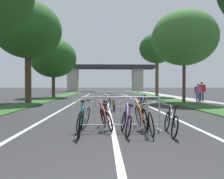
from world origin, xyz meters
The scene contains 26 objects.
grass_verge_left centered at (-5.95, 24.73, 0.03)m, with size 2.10×60.45×0.05m, color #2D5B26.
grass_verge_right centered at (5.95, 24.73, 0.03)m, with size 2.10×60.45×0.05m, color #2D5B26.
sidewalk_path_right centered at (7.87, 24.73, 0.04)m, with size 1.73×60.45×0.08m, color #9E9B93.
lane_stripe_center centered at (0.00, 17.49, 0.00)m, with size 0.14×34.97×0.01m, color silver.
lane_stripe_right_lane centered at (2.70, 17.49, 0.00)m, with size 0.14×34.97×0.01m, color silver.
lane_stripe_left_lane centered at (-2.70, 17.49, 0.00)m, with size 0.14×34.97×0.01m, color silver.
overpass_bridge centered at (0.00, 49.96, 4.38)m, with size 22.83×3.72×6.21m.
tree_left_cypress_far centered at (-6.29, 15.47, 5.75)m, with size 5.27×5.27×8.02m.
tree_left_pine_near centered at (-6.08, 23.28, 4.53)m, with size 5.24×5.24×6.77m.
tree_right_maple_mid centered at (6.15, 15.34, 5.21)m, with size 5.20×5.20×7.42m.
tree_right_pine_far centered at (6.09, 24.26, 5.84)m, with size 4.26×4.26×7.69m.
crowd_barrier_nearest centered at (0.23, 4.49, 0.52)m, with size 2.46×0.44×1.05m.
crowd_barrier_second centered at (0.42, 10.28, 0.52)m, with size 2.48×0.56×1.05m.
bicycle_silver_0 centered at (-0.21, 9.69, 0.37)m, with size 0.56×1.73×0.94m.
bicycle_teal_1 centered at (-0.92, 4.02, 0.38)m, with size 0.52×1.69×0.99m.
bicycle_purple_2 centered at (0.35, 3.97, 0.35)m, with size 0.48×1.57×0.92m.
bicycle_black_3 centered at (1.61, 3.89, 0.35)m, with size 0.52×1.60×0.86m.
bicycle_yellow_4 centered at (0.26, 9.92, 0.35)m, with size 0.45×1.58×0.91m.
bicycle_red_5 centered at (-0.22, 4.84, 0.34)m, with size 0.74×1.62×0.95m.
bicycle_orange_6 centered at (0.93, 4.92, 0.38)m, with size 0.49×1.68×1.00m.
bicycle_green_7 centered at (-0.11, 10.86, 0.37)m, with size 0.72×1.66×0.98m.
bicycle_white_8 centered at (-0.92, 4.85, 0.37)m, with size 0.47×1.74×0.97m.
bicycle_blue_9 centered at (1.82, 9.87, 0.38)m, with size 0.52×1.77×1.02m.
bicycle_silver_10 centered at (0.99, 4.13, 0.38)m, with size 0.46×1.71×0.95m.
pedestrian_with_backpack centered at (8.07, 16.38, 1.06)m, with size 0.61×0.41×1.74m.
pedestrian_waiting centered at (7.36, 15.48, 0.95)m, with size 0.57×0.29×1.56m.
Camera 1 is at (-0.27, -2.25, 1.38)m, focal length 35.51 mm.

